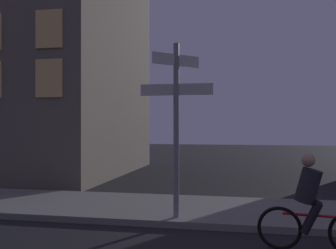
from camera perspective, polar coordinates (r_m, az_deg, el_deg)
name	(u,v)px	position (r m, az deg, el deg)	size (l,w,h in m)	color
sidewalk_kerb	(239,212)	(9.19, 10.53, -12.67)	(40.00, 2.94, 0.14)	gray
signpost	(176,116)	(8.00, 1.24, 1.32)	(1.54, 0.85, 3.65)	gray
cyclist	(312,207)	(6.72, 20.62, -11.42)	(1.81, 0.37, 1.61)	black
building_left_block	(33,33)	(18.34, -19.56, 12.70)	(8.47, 8.72, 12.29)	#6B6056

